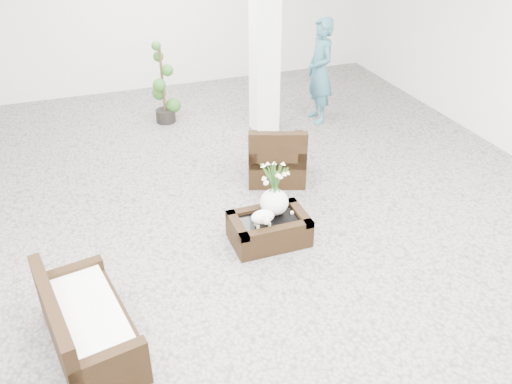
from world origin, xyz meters
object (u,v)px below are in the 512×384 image
object	(u,v)px
coffee_table	(269,230)
loveseat	(88,317)
armchair	(277,151)
topiary	(163,83)

from	to	relation	value
coffee_table	loveseat	size ratio (longest dim) A/B	0.66
armchair	loveseat	xyz separation A→B (m)	(-2.80, -2.40, -0.06)
coffee_table	topiary	bearing A→B (deg)	96.33
coffee_table	loveseat	xyz separation A→B (m)	(-2.14, -0.98, 0.21)
loveseat	topiary	xyz separation A→B (m)	(1.70, 4.91, 0.34)
armchair	loveseat	size ratio (longest dim) A/B	0.62
armchair	topiary	distance (m)	2.76
coffee_table	armchair	size ratio (longest dim) A/B	1.06
armchair	topiary	size ratio (longest dim) A/B	0.60
topiary	armchair	bearing A→B (deg)	-66.37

